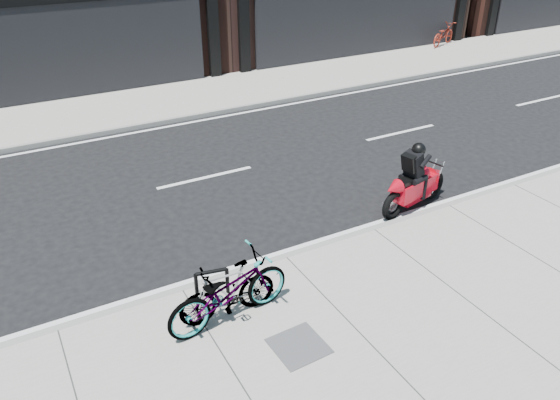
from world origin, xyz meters
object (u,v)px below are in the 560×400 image
bicycle_rear (227,291)px  utility_grate (299,346)px  bicycle_front (229,291)px  motorcycle (418,181)px  bicycle_far (443,34)px  bike_rack (212,290)px

bicycle_rear → utility_grate: (0.62, -1.12, -0.47)m
bicycle_front → motorcycle: bearing=-80.0°
bicycle_rear → motorcycle: 5.27m
bicycle_rear → motorcycle: bearing=107.7°
bicycle_far → bike_rack: bearing=104.8°
bicycle_front → utility_grate: size_ratio=2.76×
bicycle_far → utility_grate: 19.95m
bicycle_front → utility_grate: 1.32m
bicycle_far → bicycle_front: bearing=105.5°
bike_rack → bicycle_far: size_ratio=0.49×
bike_rack → utility_grate: bike_rack is taller
bicycle_front → bicycle_rear: bearing=-17.2°
bicycle_far → bicycle_rear: bearing=105.3°
bicycle_front → utility_grate: bicycle_front is taller
motorcycle → utility_grate: motorcycle is taller
bicycle_far → utility_grate: bearing=109.0°
bicycle_front → bicycle_far: (15.72, 12.02, -0.07)m
bike_rack → bicycle_front: size_ratio=0.43×
bicycle_front → bike_rack: bearing=41.3°
motorcycle → utility_grate: size_ratio=2.72×
motorcycle → bicycle_far: size_ratio=1.13×
bicycle_front → motorcycle: 5.31m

